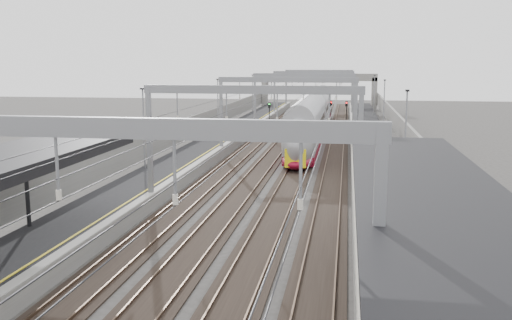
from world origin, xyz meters
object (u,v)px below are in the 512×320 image
(overbridge, at_px, (319,82))
(signal_green, at_px, (269,110))
(train, at_px, (313,120))
(bench, at_px, (444,247))

(overbridge, relative_size, signal_green, 6.33)
(overbridge, height_order, train, overbridge)
(train, bearing_deg, overbridge, 92.01)
(train, distance_m, signal_green, 12.45)
(bench, distance_m, signal_green, 57.49)
(train, xyz_separation_m, bench, (8.05, -45.06, -0.59))
(train, distance_m, bench, 45.78)
(train, height_order, signal_green, train)
(overbridge, bearing_deg, bench, -83.79)
(train, relative_size, bench, 28.49)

